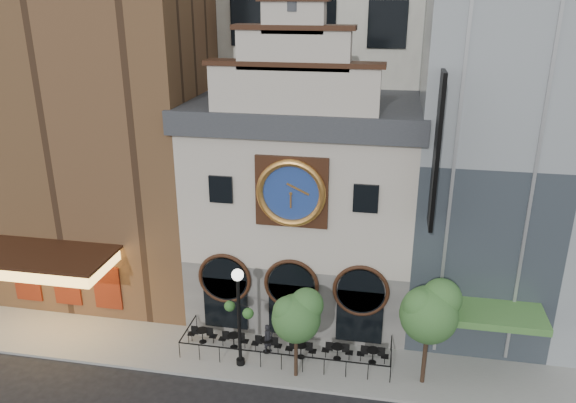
{
  "coord_description": "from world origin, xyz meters",
  "views": [
    {
      "loc": [
        4.58,
        -21.46,
        17.71
      ],
      "look_at": [
        -0.57,
        6.0,
        7.25
      ],
      "focal_mm": 35.0,
      "sensor_mm": 36.0,
      "label": 1
    }
  ],
  "objects_px": {
    "pedestrian": "(268,339)",
    "bistro_0": "(202,335)",
    "bistro_2": "(267,344)",
    "bistro_1": "(234,340)",
    "tree_right": "(430,310)",
    "bistro_3": "(301,350)",
    "lamppost": "(239,307)",
    "bistro_4": "(337,351)",
    "bistro_5": "(373,355)",
    "tree_left": "(297,315)"
  },
  "relations": [
    {
      "from": "bistro_3",
      "to": "bistro_5",
      "type": "distance_m",
      "value": 3.63
    },
    {
      "from": "bistro_0",
      "to": "bistro_5",
      "type": "xyz_separation_m",
      "value": [
        8.99,
        -0.11,
        0.0
      ]
    },
    {
      "from": "bistro_2",
      "to": "bistro_1",
      "type": "bearing_deg",
      "value": 177.56
    },
    {
      "from": "pedestrian",
      "to": "tree_left",
      "type": "xyz_separation_m",
      "value": [
        1.77,
        -1.59,
        2.61
      ]
    },
    {
      "from": "bistro_0",
      "to": "pedestrian",
      "type": "xyz_separation_m",
      "value": [
        3.64,
        -0.17,
        0.33
      ]
    },
    {
      "from": "bistro_3",
      "to": "bistro_5",
      "type": "xyz_separation_m",
      "value": [
        3.62,
        0.23,
        0.0
      ]
    },
    {
      "from": "bistro_0",
      "to": "bistro_1",
      "type": "xyz_separation_m",
      "value": [
        1.77,
        -0.14,
        0.0
      ]
    },
    {
      "from": "bistro_0",
      "to": "lamppost",
      "type": "height_order",
      "value": "lamppost"
    },
    {
      "from": "bistro_2",
      "to": "bistro_3",
      "type": "relative_size",
      "value": 1.0
    },
    {
      "from": "bistro_2",
      "to": "tree_left",
      "type": "height_order",
      "value": "tree_left"
    },
    {
      "from": "pedestrian",
      "to": "tree_right",
      "type": "height_order",
      "value": "tree_right"
    },
    {
      "from": "bistro_5",
      "to": "pedestrian",
      "type": "relative_size",
      "value": 0.99
    },
    {
      "from": "bistro_3",
      "to": "pedestrian",
      "type": "height_order",
      "value": "pedestrian"
    },
    {
      "from": "lamppost",
      "to": "tree_right",
      "type": "bearing_deg",
      "value": 26.9
    },
    {
      "from": "bistro_2",
      "to": "tree_right",
      "type": "relative_size",
      "value": 0.29
    },
    {
      "from": "lamppost",
      "to": "bistro_4",
      "type": "bearing_deg",
      "value": 40.34
    },
    {
      "from": "bistro_4",
      "to": "pedestrian",
      "type": "height_order",
      "value": "pedestrian"
    },
    {
      "from": "bistro_2",
      "to": "tree_left",
      "type": "bearing_deg",
      "value": -39.87
    },
    {
      "from": "lamppost",
      "to": "bistro_1",
      "type": "bearing_deg",
      "value": 143.58
    },
    {
      "from": "bistro_1",
      "to": "pedestrian",
      "type": "distance_m",
      "value": 1.9
    },
    {
      "from": "bistro_0",
      "to": "bistro_2",
      "type": "height_order",
      "value": "same"
    },
    {
      "from": "tree_left",
      "to": "bistro_3",
      "type": "bearing_deg",
      "value": 91.42
    },
    {
      "from": "bistro_4",
      "to": "lamppost",
      "type": "distance_m",
      "value": 5.67
    },
    {
      "from": "bistro_3",
      "to": "bistro_4",
      "type": "height_order",
      "value": "same"
    },
    {
      "from": "tree_right",
      "to": "bistro_5",
      "type": "bearing_deg",
      "value": 157.89
    },
    {
      "from": "bistro_3",
      "to": "pedestrian",
      "type": "bearing_deg",
      "value": 174.58
    },
    {
      "from": "lamppost",
      "to": "tree_left",
      "type": "height_order",
      "value": "lamppost"
    },
    {
      "from": "pedestrian",
      "to": "bistro_0",
      "type": "bearing_deg",
      "value": 125.04
    },
    {
      "from": "bistro_2",
      "to": "lamppost",
      "type": "xyz_separation_m",
      "value": [
        -1.07,
        -1.23,
        2.83
      ]
    },
    {
      "from": "bistro_1",
      "to": "bistro_3",
      "type": "distance_m",
      "value": 3.61
    },
    {
      "from": "bistro_1",
      "to": "pedestrian",
      "type": "height_order",
      "value": "pedestrian"
    },
    {
      "from": "bistro_1",
      "to": "bistro_3",
      "type": "xyz_separation_m",
      "value": [
        3.6,
        -0.19,
        0.0
      ]
    },
    {
      "from": "bistro_4",
      "to": "tree_right",
      "type": "bearing_deg",
      "value": -13.05
    },
    {
      "from": "tree_left",
      "to": "pedestrian",
      "type": "bearing_deg",
      "value": 138.03
    },
    {
      "from": "bistro_0",
      "to": "bistro_5",
      "type": "height_order",
      "value": "same"
    },
    {
      "from": "pedestrian",
      "to": "tree_left",
      "type": "bearing_deg",
      "value": -94.21
    },
    {
      "from": "bistro_3",
      "to": "tree_right",
      "type": "relative_size",
      "value": 0.29
    },
    {
      "from": "pedestrian",
      "to": "bistro_1",
      "type": "bearing_deg",
      "value": 126.83
    },
    {
      "from": "bistro_2",
      "to": "lamppost",
      "type": "distance_m",
      "value": 3.27
    },
    {
      "from": "pedestrian",
      "to": "bistro_5",
      "type": "bearing_deg",
      "value": -51.56
    },
    {
      "from": "bistro_4",
      "to": "tree_right",
      "type": "xyz_separation_m",
      "value": [
        4.25,
        -0.98,
        3.47
      ]
    },
    {
      "from": "bistro_5",
      "to": "pedestrian",
      "type": "distance_m",
      "value": 5.37
    },
    {
      "from": "bistro_2",
      "to": "tree_left",
      "type": "distance_m",
      "value": 3.8
    },
    {
      "from": "bistro_2",
      "to": "tree_right",
      "type": "distance_m",
      "value": 8.68
    },
    {
      "from": "bistro_0",
      "to": "bistro_3",
      "type": "bearing_deg",
      "value": -3.6
    },
    {
      "from": "bistro_0",
      "to": "tree_left",
      "type": "distance_m",
      "value": 6.4
    },
    {
      "from": "bistro_4",
      "to": "bistro_2",
      "type": "bearing_deg",
      "value": -178.56
    },
    {
      "from": "bistro_0",
      "to": "bistro_5",
      "type": "relative_size",
      "value": 1.0
    },
    {
      "from": "tree_right",
      "to": "bistro_0",
      "type": "bearing_deg",
      "value": 174.46
    },
    {
      "from": "bistro_0",
      "to": "bistro_2",
      "type": "bearing_deg",
      "value": -3.52
    }
  ]
}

